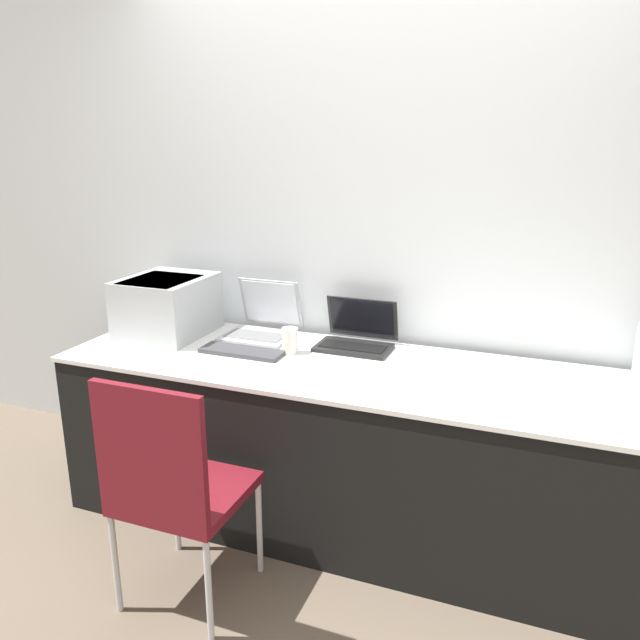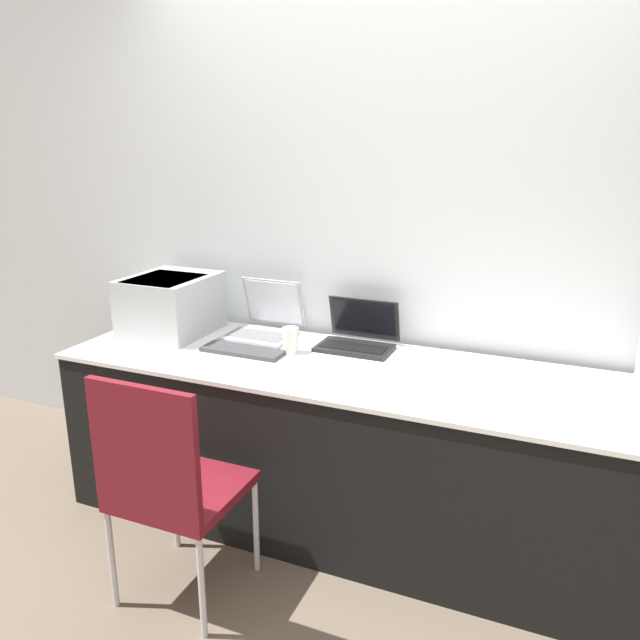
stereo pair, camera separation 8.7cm
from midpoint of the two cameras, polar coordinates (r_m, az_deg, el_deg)
ground_plane at (r=2.77m, az=0.86°, el=-22.02°), size 14.00×14.00×0.00m
wall_back at (r=2.98m, az=7.05°, el=8.20°), size 8.00×0.05×2.60m
table at (r=2.85m, az=3.79°, el=-11.56°), size 2.61×0.76×0.77m
printer at (r=3.18m, az=-12.75°, el=1.57°), size 0.38×0.44×0.29m
laptop_left at (r=3.11m, az=-4.29°, el=-0.30°), size 0.33×0.34×0.26m
laptop_right at (r=2.92m, az=4.34°, el=-1.56°), size 0.34×0.27×0.22m
external_keyboard at (r=2.86m, az=-6.22°, el=-2.81°), size 0.39×0.13×0.02m
coffee_cup at (r=2.84m, az=-1.83°, el=-1.87°), size 0.08×0.08×0.12m
chair at (r=2.38m, az=-12.70°, el=-13.96°), size 0.43×0.43×0.94m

